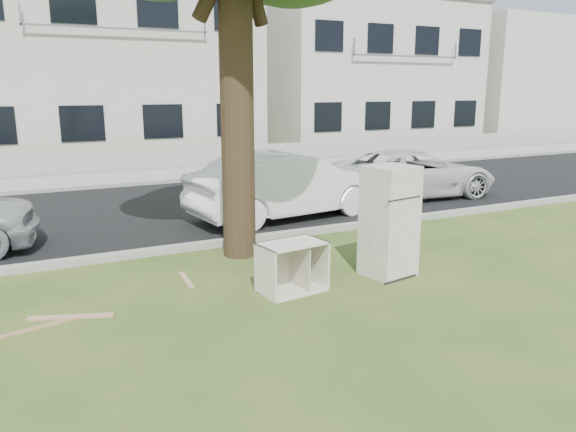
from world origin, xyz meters
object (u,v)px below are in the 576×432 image
fridge (389,221)px  cabinet (292,267)px  car_center (288,185)px  car_right (413,174)px

fridge → cabinet: size_ratio=1.84×
fridge → car_center: bearing=74.5°
cabinet → car_right: bearing=31.6°
car_center → car_right: 3.98m
car_center → car_right: bearing=-87.8°
fridge → car_right: (4.31, 4.77, -0.22)m
fridge → car_right: size_ratio=0.38×
cabinet → car_right: 7.62m
fridge → car_right: bearing=37.8°
cabinet → car_center: car_center is taller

